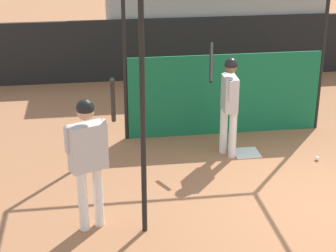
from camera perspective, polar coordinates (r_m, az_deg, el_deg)
ground_plane at (r=8.45m, az=15.74°, el=-8.24°), size 60.00×60.00×0.00m
outfield_wall at (r=14.02m, az=5.46°, el=8.00°), size 24.00×0.12×1.49m
bleacher_section at (r=15.43m, az=4.12°, el=12.53°), size 5.40×3.20×3.17m
batting_cage at (r=9.84m, az=6.60°, el=5.14°), size 3.74×3.22×3.15m
home_plate at (r=9.95m, az=7.98°, el=-2.72°), size 0.44×0.44×0.02m
player_batter at (r=9.47m, az=6.21°, el=2.85°), size 0.50×0.87×1.87m
player_waiting at (r=7.30m, az=-8.08°, el=-2.57°), size 0.69×0.62×2.14m
baseball at (r=9.91m, az=14.92°, el=-3.20°), size 0.07×0.07×0.07m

